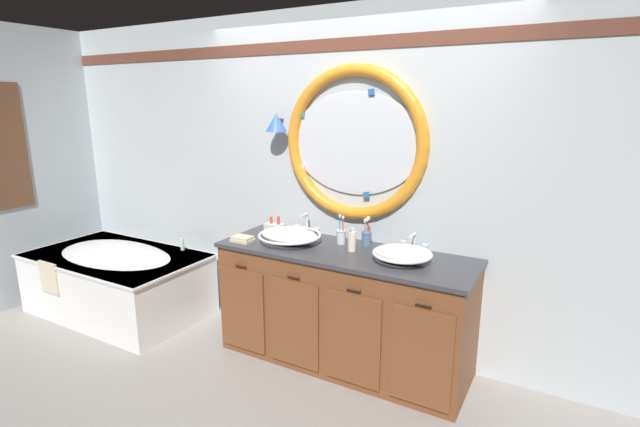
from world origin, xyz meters
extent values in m
plane|color=gray|center=(0.00, 0.00, 0.00)|extent=(14.00, 14.00, 0.00)
cube|color=silver|center=(0.00, 0.59, 1.30)|extent=(6.40, 0.08, 2.60)
cube|color=brown|center=(0.00, 0.55, 2.32)|extent=(6.27, 0.01, 0.09)
ellipsoid|color=silver|center=(0.05, 0.54, 1.62)|extent=(1.05, 0.02, 0.76)
torus|color=orange|center=(0.05, 0.53, 1.62)|extent=(1.15, 0.09, 1.15)
cube|color=#2866B7|center=(0.58, 0.52, 1.65)|extent=(0.05, 0.01, 0.05)
cube|color=#2866B7|center=(0.19, 0.52, 1.99)|extent=(0.05, 0.01, 0.05)
cube|color=teal|center=(-0.39, 0.52, 1.82)|extent=(0.05, 0.01, 0.05)
cube|color=silver|center=(-0.39, 0.52, 1.41)|extent=(0.05, 0.01, 0.05)
cube|color=#2866B7|center=(0.17, 0.52, 1.24)|extent=(0.05, 0.01, 0.05)
cylinder|color=#4C3823|center=(-0.59, 0.51, 1.78)|extent=(0.02, 0.09, 0.02)
cone|color=blue|center=(-0.59, 0.46, 1.76)|extent=(0.17, 0.17, 0.14)
cube|color=brown|center=(0.12, 0.25, 0.42)|extent=(1.85, 0.60, 0.85)
cube|color=#38383D|center=(0.12, 0.25, 0.86)|extent=(1.88, 0.64, 0.03)
cube|color=#38383D|center=(0.12, 0.54, 0.79)|extent=(1.85, 0.02, 0.11)
cube|color=brown|center=(-0.57, -0.06, 0.38)|extent=(0.39, 0.02, 0.64)
cylinder|color=#422D1E|center=(-0.57, -0.08, 0.75)|extent=(0.10, 0.01, 0.01)
cube|color=brown|center=(-0.11, -0.06, 0.38)|extent=(0.39, 0.02, 0.64)
cylinder|color=#422D1E|center=(-0.11, -0.08, 0.75)|extent=(0.10, 0.01, 0.01)
cube|color=brown|center=(0.35, -0.06, 0.38)|extent=(0.39, 0.02, 0.64)
cylinder|color=#422D1E|center=(0.35, -0.08, 0.75)|extent=(0.10, 0.01, 0.01)
cube|color=brown|center=(0.81, -0.06, 0.38)|extent=(0.39, 0.02, 0.64)
cylinder|color=#422D1E|center=(0.81, -0.08, 0.75)|extent=(0.10, 0.01, 0.01)
cube|color=white|center=(-2.08, -0.01, 0.28)|extent=(1.60, 0.92, 0.56)
ellipsoid|color=white|center=(-2.08, -0.01, 0.51)|extent=(1.31, 0.72, 0.28)
cube|color=white|center=(-2.08, -0.01, 0.55)|extent=(1.63, 0.95, 0.02)
cylinder|color=silver|center=(-1.64, 0.39, 0.61)|extent=(0.04, 0.04, 0.11)
cylinder|color=silver|center=(-2.08, -0.01, 0.51)|extent=(0.04, 0.04, 0.01)
cube|color=beige|center=(-2.36, -0.47, 0.44)|extent=(0.24, 0.02, 0.28)
ellipsoid|color=white|center=(-0.32, 0.22, 0.93)|extent=(0.46, 0.31, 0.11)
torus|color=white|center=(-0.32, 0.22, 0.94)|extent=(0.48, 0.48, 0.02)
cylinder|color=silver|center=(-0.32, 0.22, 0.94)|extent=(0.03, 0.03, 0.01)
ellipsoid|color=white|center=(0.57, 0.22, 0.94)|extent=(0.38, 0.27, 0.11)
torus|color=white|center=(0.57, 0.22, 0.94)|extent=(0.40, 0.40, 0.02)
cylinder|color=silver|center=(0.57, 0.22, 0.94)|extent=(0.03, 0.03, 0.01)
cylinder|color=silver|center=(-0.32, 0.48, 0.89)|extent=(0.05, 0.05, 0.02)
cylinder|color=silver|center=(-0.32, 0.48, 0.97)|extent=(0.02, 0.02, 0.15)
sphere|color=silver|center=(-0.32, 0.48, 1.05)|extent=(0.03, 0.03, 0.03)
cylinder|color=silver|center=(-0.32, 0.43, 1.05)|extent=(0.02, 0.09, 0.02)
cylinder|color=silver|center=(-0.42, 0.48, 0.91)|extent=(0.04, 0.04, 0.06)
cylinder|color=silver|center=(-0.23, 0.48, 0.91)|extent=(0.04, 0.04, 0.06)
cube|color=silver|center=(-0.42, 0.48, 0.94)|extent=(0.05, 0.01, 0.01)
cube|color=silver|center=(-0.23, 0.48, 0.94)|extent=(0.05, 0.01, 0.01)
cylinder|color=silver|center=(0.57, 0.48, 0.89)|extent=(0.05, 0.05, 0.02)
cylinder|color=silver|center=(0.57, 0.48, 0.95)|extent=(0.02, 0.02, 0.11)
sphere|color=silver|center=(0.57, 0.48, 1.01)|extent=(0.03, 0.03, 0.03)
cylinder|color=silver|center=(0.57, 0.42, 1.01)|extent=(0.02, 0.10, 0.02)
cylinder|color=silver|center=(0.49, 0.48, 0.91)|extent=(0.04, 0.04, 0.06)
cylinder|color=silver|center=(0.65, 0.48, 0.91)|extent=(0.04, 0.04, 0.06)
cube|color=silver|center=(0.49, 0.48, 0.94)|extent=(0.05, 0.01, 0.01)
cube|color=silver|center=(0.65, 0.48, 0.94)|extent=(0.05, 0.01, 0.01)
cylinder|color=silver|center=(0.03, 0.39, 0.93)|extent=(0.07, 0.07, 0.10)
torus|color=silver|center=(0.03, 0.39, 0.98)|extent=(0.08, 0.08, 0.01)
cylinder|color=#E0383D|center=(0.04, 0.39, 0.98)|extent=(0.03, 0.01, 0.18)
cube|color=white|center=(0.04, 0.39, 1.08)|extent=(0.02, 0.02, 0.02)
cylinder|color=#19ADB2|center=(0.02, 0.39, 0.98)|extent=(0.03, 0.03, 0.19)
cube|color=white|center=(0.02, 0.39, 1.09)|extent=(0.02, 0.02, 0.03)
cylinder|color=slate|center=(0.21, 0.45, 0.93)|extent=(0.07, 0.07, 0.10)
torus|color=slate|center=(0.21, 0.45, 0.98)|extent=(0.08, 0.08, 0.01)
cylinder|color=#E0383D|center=(0.22, 0.45, 0.98)|extent=(0.03, 0.03, 0.18)
cube|color=white|center=(0.22, 0.45, 1.08)|extent=(0.02, 0.02, 0.03)
cylinder|color=green|center=(0.21, 0.46, 0.98)|extent=(0.04, 0.03, 0.18)
cube|color=white|center=(0.21, 0.46, 1.08)|extent=(0.02, 0.02, 0.03)
cylinder|color=blue|center=(0.19, 0.45, 0.97)|extent=(0.01, 0.02, 0.16)
cube|color=white|center=(0.19, 0.45, 1.06)|extent=(0.02, 0.02, 0.02)
cylinder|color=pink|center=(0.21, 0.43, 0.98)|extent=(0.03, 0.03, 0.17)
cube|color=white|center=(0.21, 0.43, 1.08)|extent=(0.02, 0.02, 0.03)
cylinder|color=#EFE5C6|center=(0.17, 0.27, 0.95)|extent=(0.06, 0.06, 0.14)
cylinder|color=silver|center=(0.17, 0.27, 1.03)|extent=(0.03, 0.03, 0.02)
cylinder|color=silver|center=(0.17, 0.25, 1.05)|extent=(0.01, 0.04, 0.01)
cube|color=beige|center=(-0.65, 0.07, 0.89)|extent=(0.17, 0.12, 0.02)
cube|color=beige|center=(-0.65, 0.07, 0.91)|extent=(0.15, 0.11, 0.02)
cube|color=beige|center=(-0.62, 0.44, 0.91)|extent=(0.16, 0.09, 0.06)
cylinder|color=#E0383D|center=(-0.65, 0.44, 0.96)|extent=(0.02, 0.02, 0.06)
cylinder|color=#E0383D|center=(-0.58, 0.44, 0.97)|extent=(0.02, 0.02, 0.07)
camera|label=1|loc=(1.53, -2.62, 1.93)|focal=26.16mm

